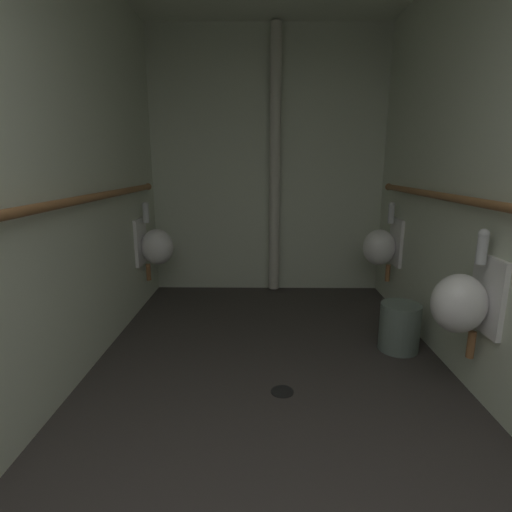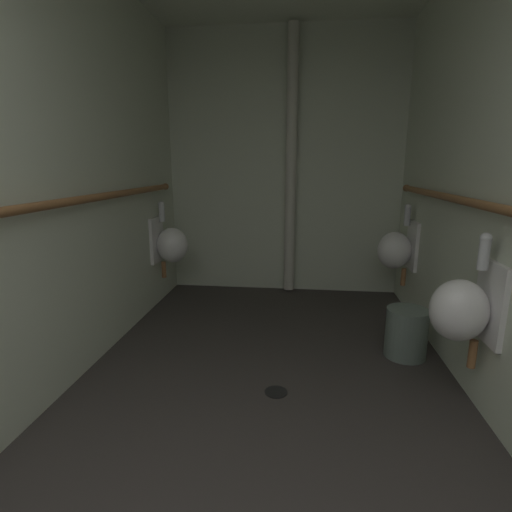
% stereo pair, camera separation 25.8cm
% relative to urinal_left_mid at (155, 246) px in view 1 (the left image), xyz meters
% --- Properties ---
extents(floor, '(2.56, 4.37, 0.08)m').
position_rel_urinal_left_mid_xyz_m(floor, '(1.07, -1.53, -0.64)').
color(floor, '#383330').
rests_on(floor, ground).
extents(wall_left, '(0.06, 4.37, 2.70)m').
position_rel_urinal_left_mid_xyz_m(wall_left, '(-0.18, -1.53, 0.75)').
color(wall_left, silver).
rests_on(wall_left, ground).
extents(wall_back, '(2.56, 0.06, 2.70)m').
position_rel_urinal_left_mid_xyz_m(wall_back, '(1.07, 0.62, 0.75)').
color(wall_back, silver).
rests_on(wall_back, ground).
extents(urinal_left_mid, '(0.32, 0.30, 0.76)m').
position_rel_urinal_left_mid_xyz_m(urinal_left_mid, '(0.00, 0.00, 0.00)').
color(urinal_left_mid, white).
extents(urinal_right_mid, '(0.32, 0.30, 0.76)m').
position_rel_urinal_left_mid_xyz_m(urinal_right_mid, '(2.14, -1.53, 0.00)').
color(urinal_right_mid, white).
extents(urinal_right_far, '(0.32, 0.30, 0.76)m').
position_rel_urinal_left_mid_xyz_m(urinal_right_far, '(2.14, 0.00, 0.00)').
color(urinal_right_far, white).
extents(supply_pipe_left, '(0.06, 3.58, 0.06)m').
position_rel_urinal_left_mid_xyz_m(supply_pipe_left, '(-0.09, -1.56, 0.54)').
color(supply_pipe_left, '#936038').
extents(supply_pipe_right, '(0.06, 3.56, 0.06)m').
position_rel_urinal_left_mid_xyz_m(supply_pipe_right, '(2.23, -1.54, 0.54)').
color(supply_pipe_right, '#936038').
extents(standpipe_back_wall, '(0.11, 0.11, 2.65)m').
position_rel_urinal_left_mid_xyz_m(standpipe_back_wall, '(1.15, 0.51, 0.75)').
color(standpipe_back_wall, beige).
rests_on(standpipe_back_wall, ground).
extents(floor_drain, '(0.14, 0.14, 0.01)m').
position_rel_urinal_left_mid_xyz_m(floor_drain, '(1.14, -1.48, -0.60)').
color(floor_drain, black).
rests_on(floor_drain, ground).
extents(waste_bin, '(0.29, 0.29, 0.36)m').
position_rel_urinal_left_mid_xyz_m(waste_bin, '(2.03, -0.90, -0.43)').
color(waste_bin, slate).
rests_on(waste_bin, ground).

